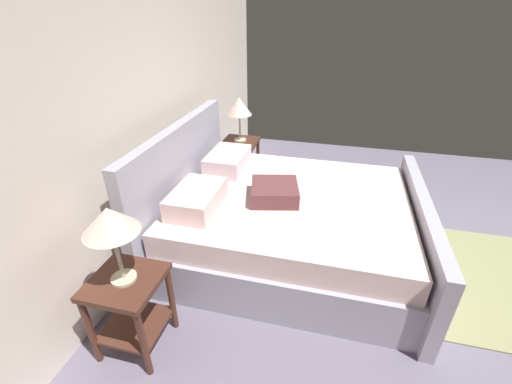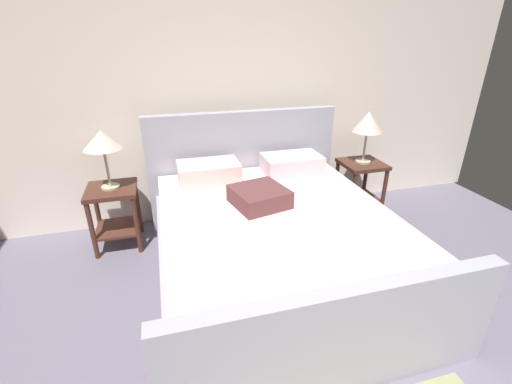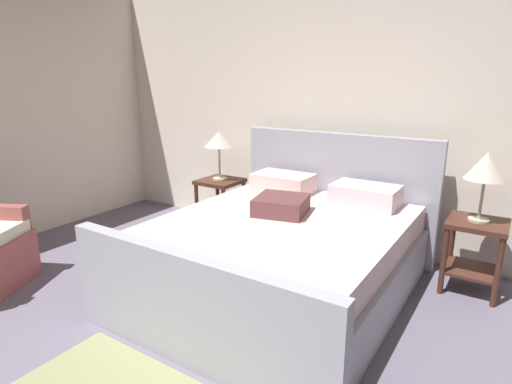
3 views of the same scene
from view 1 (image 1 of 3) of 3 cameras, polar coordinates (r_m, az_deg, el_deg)
The scene contains 7 objects.
wall_back at distance 3.21m, azimuth -18.04°, elevation 15.28°, with size 6.14×0.12×2.86m, color silver.
bed at distance 3.19m, azimuth 5.07°, elevation -4.79°, with size 1.94×2.27×1.19m.
nightstand_right at distance 4.45m, azimuth -2.65°, elevation 6.31°, with size 0.44×0.44×0.60m.
table_lamp_right at distance 4.24m, azimuth -2.85°, elevation 14.18°, with size 0.31×0.31×0.55m.
nightstand_left at distance 2.49m, azimuth -20.58°, elevation -16.98°, with size 0.44×0.44×0.60m.
table_lamp_left at distance 2.10m, azimuth -23.54°, elevation -4.70°, with size 0.33×0.33×0.53m.
area_rug at distance 3.66m, azimuth 34.37°, elevation -12.23°, with size 1.51×1.11×0.01m, color #8B8D60.
Camera 1 is at (-2.66, 1.78, 2.12)m, focal length 23.60 mm.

